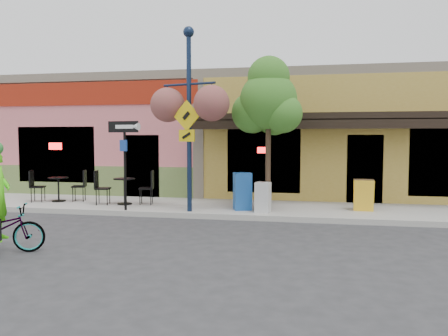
% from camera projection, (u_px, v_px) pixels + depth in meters
% --- Properties ---
extents(ground, '(90.00, 90.00, 0.00)m').
position_uv_depth(ground, '(204.00, 223.00, 11.32)').
color(ground, '#2D2D30').
rests_on(ground, ground).
extents(sidewalk, '(24.00, 3.00, 0.15)m').
position_uv_depth(sidewalk, '(219.00, 208.00, 13.27)').
color(sidewalk, '#9E9B93').
rests_on(sidewalk, ground).
extents(curb, '(24.00, 0.12, 0.15)m').
position_uv_depth(curb, '(208.00, 216.00, 11.85)').
color(curb, '#A8A59E').
rests_on(curb, ground).
extents(building, '(18.20, 8.20, 4.50)m').
position_uv_depth(building, '(245.00, 137.00, 18.51)').
color(building, '#D4686E').
rests_on(building, ground).
extents(lamp_post, '(1.74, 1.06, 5.10)m').
position_uv_depth(lamp_post, '(189.00, 120.00, 12.04)').
color(lamp_post, '#12203B').
rests_on(lamp_post, sidewalk).
extents(one_way_sign, '(0.99, 0.37, 2.52)m').
position_uv_depth(one_way_sign, '(125.00, 166.00, 12.32)').
color(one_way_sign, black).
rests_on(one_way_sign, sidewalk).
extents(cafe_set_left, '(1.88, 1.31, 1.02)m').
position_uv_depth(cafe_set_left, '(58.00, 186.00, 14.05)').
color(cafe_set_left, black).
rests_on(cafe_set_left, sidewalk).
extents(cafe_set_right, '(1.91, 1.25, 1.06)m').
position_uv_depth(cafe_set_right, '(124.00, 187.00, 13.44)').
color(cafe_set_right, black).
rests_on(cafe_set_right, sidewalk).
extents(newspaper_box_blue, '(0.59, 0.56, 1.06)m').
position_uv_depth(newspaper_box_blue, '(242.00, 191.00, 12.45)').
color(newspaper_box_blue, '#1A50A0').
rests_on(newspaper_box_blue, sidewalk).
extents(newspaper_box_grey, '(0.44, 0.41, 0.83)m').
position_uv_depth(newspaper_box_grey, '(263.00, 197.00, 11.99)').
color(newspaper_box_grey, silver).
rests_on(newspaper_box_grey, sidewalk).
extents(street_tree, '(1.82, 1.82, 4.36)m').
position_uv_depth(street_tree, '(268.00, 133.00, 12.17)').
color(street_tree, '#3D7A26').
rests_on(street_tree, sidewalk).
extents(sandwich_board, '(0.55, 0.42, 0.89)m').
position_uv_depth(sandwich_board, '(364.00, 196.00, 12.10)').
color(sandwich_board, yellow).
rests_on(sandwich_board, sidewalk).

